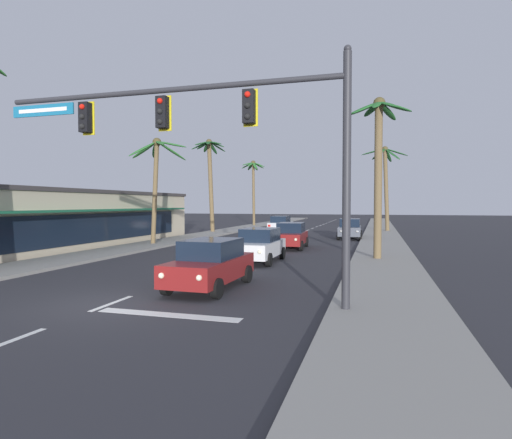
{
  "coord_description": "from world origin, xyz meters",
  "views": [
    {
      "loc": [
        7.44,
        -10.55,
        2.9
      ],
      "look_at": [
        2.12,
        8.0,
        2.2
      ],
      "focal_mm": 29.79,
      "sensor_mm": 36.0,
      "label": 1
    }
  ],
  "objects": [
    {
      "name": "sedan_parked_nearest_kerb",
      "position": [
        5.24,
        25.63,
        0.85
      ],
      "size": [
        2.03,
        4.48,
        1.68
      ],
      "color": "#4C515B",
      "rests_on": "ground"
    },
    {
      "name": "sidewalk_left",
      "position": [
        -7.8,
        20.0,
        0.07
      ],
      "size": [
        3.2,
        110.0,
        0.14
      ],
      "primitive_type": "cube",
      "color": "gray",
      "rests_on": "ground"
    },
    {
      "name": "palm_left_second",
      "position": [
        -7.46,
        16.14,
        5.55
      ],
      "size": [
        4.72,
        4.07,
        7.53
      ],
      "color": "brown",
      "rests_on": "ground"
    },
    {
      "name": "traffic_signal_mast",
      "position": [
        3.0,
        0.78,
        5.06
      ],
      "size": [
        10.87,
        0.41,
        7.02
      ],
      "color": "#2D2D33",
      "rests_on": "ground"
    },
    {
      "name": "sidewalk_right",
      "position": [
        7.8,
        20.0,
        0.07
      ],
      "size": [
        3.2,
        110.0,
        0.14
      ],
      "primitive_type": "cube",
      "color": "gray",
      "rests_on": "ground"
    },
    {
      "name": "sedan_fifth_in_queue",
      "position": [
        1.98,
        16.8,
        0.85
      ],
      "size": [
        2.11,
        4.51,
        1.68
      ],
      "color": "maroon",
      "rests_on": "ground"
    },
    {
      "name": "ground_plane",
      "position": [
        0.0,
        0.0,
        0.0
      ],
      "size": [
        220.0,
        220.0,
        0.0
      ],
      "primitive_type": "plane",
      "color": "#2D2D33"
    },
    {
      "name": "storefront_strip_left",
      "position": [
        -12.83,
        11.84,
        1.92
      ],
      "size": [
        7.42,
        27.0,
        3.84
      ],
      "color": "beige",
      "rests_on": "ground"
    },
    {
      "name": "palm_right_farthest",
      "position": [
        8.22,
        35.78,
        5.97
      ],
      "size": [
        4.79,
        4.41,
        8.93
      ],
      "color": "brown",
      "rests_on": "ground"
    },
    {
      "name": "lane_markings",
      "position": [
        0.4,
        20.76,
        0.0
      ],
      "size": [
        4.28,
        88.93,
        0.01
      ],
      "color": "silver",
      "rests_on": "ground"
    },
    {
      "name": "palm_right_second",
      "position": [
        7.45,
        11.9,
        5.59
      ],
      "size": [
        3.28,
        3.2,
        8.29
      ],
      "color": "brown",
      "rests_on": "ground"
    },
    {
      "name": "sedan_lead_at_stop_bar",
      "position": [
        1.92,
        2.99,
        0.85
      ],
      "size": [
        2.05,
        4.49,
        1.68
      ],
      "color": "maroon",
      "rests_on": "ground"
    },
    {
      "name": "palm_left_third",
      "position": [
        -8.8,
        29.32,
        6.42
      ],
      "size": [
        3.61,
        3.52,
        9.44
      ],
      "color": "brown",
      "rests_on": "ground"
    },
    {
      "name": "palm_left_farthest",
      "position": [
        -8.14,
        42.51,
        6.13
      ],
      "size": [
        3.3,
        3.22,
        8.56
      ],
      "color": "brown",
      "rests_on": "ground"
    },
    {
      "name": "sedan_third_in_queue",
      "position": [
        1.76,
        9.9,
        0.85
      ],
      "size": [
        1.96,
        4.46,
        1.68
      ],
      "color": "silver",
      "rests_on": "ground"
    },
    {
      "name": "sedan_oncoming_far",
      "position": [
        -2.1,
        31.97,
        0.85
      ],
      "size": [
        1.99,
        4.47,
        1.68
      ],
      "color": "silver",
      "rests_on": "ground"
    }
  ]
}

